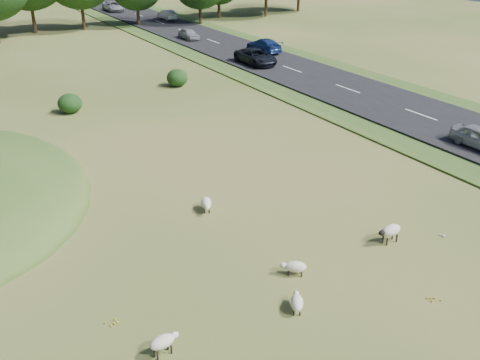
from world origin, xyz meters
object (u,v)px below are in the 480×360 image
sheep_4 (390,231)px  car_2 (189,34)px  sheep_0 (163,342)px  car_5 (264,45)px  sheep_1 (297,302)px  car_3 (113,6)px  sheep_3 (294,267)px  sheep_2 (206,203)px  car_4 (167,15)px  car_6 (256,57)px

sheep_4 → car_2: bearing=-105.5°
sheep_0 → sheep_4: sheep_4 is taller
car_2 → car_5: bearing=-70.6°
sheep_1 → car_5: size_ratio=0.22×
sheep_0 → car_3: (24.12, 74.38, 0.42)m
car_5 → sheep_3: bearing=58.3°
sheep_0 → sheep_4: 11.50m
car_2 → sheep_4: bearing=-105.4°
car_3 → sheep_1: bearing=-104.3°
sheep_2 → car_3: 68.87m
sheep_1 → sheep_2: sheep_2 is taller
sheep_2 → car_4: car_4 is taller
sheep_4 → car_5: (16.47, 35.10, 0.35)m
sheep_3 → car_3: car_3 is taller
sheep_0 → sheep_1: size_ratio=1.03×
sheep_3 → car_6: (17.76, 30.58, 0.58)m
sheep_2 → sheep_3: bearing=27.3°
sheep_0 → sheep_3: bearing=6.2°
sheep_1 → car_3: 77.23m
sheep_1 → car_5: car_5 is taller
sheep_0 → car_3: size_ratio=0.21×
sheep_1 → car_5: (22.82, 36.72, 0.58)m
sheep_4 → car_6: car_6 is taller
car_3 → sheep_0: bearing=-108.0°
sheep_0 → car_5: bearing=46.4°
sheep_0 → car_6: size_ratio=0.21×
sheep_3 → sheep_2: bearing=-47.7°
sheep_1 → sheep_2: size_ratio=0.88×
sheep_2 → sheep_4: sheep_4 is taller
car_5 → car_6: 5.73m
car_4 → sheep_3: bearing=70.4°
car_3 → car_5: car_3 is taller
car_2 → car_4: 15.45m
car_2 → car_5: (3.80, -10.78, 0.09)m
sheep_1 → car_6: car_6 is taller
sheep_1 → car_3: car_3 is taller
car_3 → car_6: size_ratio=0.99×
sheep_1 → sheep_4: size_ratio=0.87×
sheep_2 → car_2: bearing=177.5°
sheep_4 → car_3: (12.67, 73.23, 0.35)m
sheep_1 → car_2: 51.17m
sheep_3 → sheep_0: bearing=49.8°
sheep_1 → car_3: bearing=19.5°
sheep_1 → sheep_3: bearing=-0.5°
sheep_2 → car_2: size_ratio=0.33×
car_4 → car_2: bearing=75.8°
sheep_4 → sheep_3: bearing=-2.6°
sheep_3 → car_6: size_ratio=0.21×
sheep_4 → car_4: size_ratio=0.29×
sheep_4 → car_3: size_ratio=0.24×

